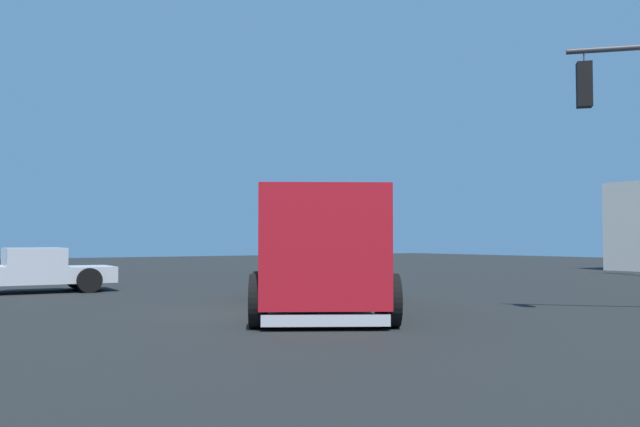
# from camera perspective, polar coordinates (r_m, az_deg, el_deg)

# --- Properties ---
(ground_plane) EXTENTS (100.00, 100.00, 0.00)m
(ground_plane) POSITION_cam_1_polar(r_m,az_deg,el_deg) (15.24, -5.45, -8.35)
(ground_plane) COLOR black
(delivery_truck) EXTENTS (8.57, 6.67, 2.66)m
(delivery_truck) POSITION_cam_1_polar(r_m,az_deg,el_deg) (15.99, -0.21, -3.00)
(delivery_truck) COLOR #AD141E
(delivery_truck) RESTS_ON ground
(pickup_silver) EXTENTS (2.54, 5.33, 1.38)m
(pickup_silver) POSITION_cam_1_polar(r_m,az_deg,el_deg) (22.82, -23.45, -4.31)
(pickup_silver) COLOR #B7BABF
(pickup_silver) RESTS_ON ground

